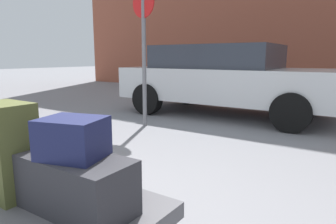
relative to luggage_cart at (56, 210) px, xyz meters
name	(u,v)px	position (x,y,z in m)	size (l,w,h in m)	color
luggage_cart	(56,210)	(0.00, 0.00, 0.00)	(1.31, 0.81, 0.34)	#4C4C51
duffel_bag_charcoal_front_left	(75,184)	(0.21, -0.01, 0.22)	(0.67, 0.32, 0.31)	#2D2D33
duffel_bag_tan_rear_left	(41,154)	(-0.33, 0.14, 0.25)	(0.56, 0.29, 0.36)	#9E7F56
suitcase_olive_center	(7,150)	(-0.28, -0.12, 0.36)	(0.33, 0.24, 0.57)	#4C5128
duffel_bag_navy_topmost_pile	(73,138)	(0.21, -0.01, 0.48)	(0.32, 0.27, 0.22)	#191E47
parked_car	(225,78)	(-1.01, 4.76, 0.49)	(4.33, 1.98, 1.42)	silver
no_parking_sign	(144,42)	(-1.72, 3.01, 1.16)	(0.50, 0.10, 2.31)	slate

